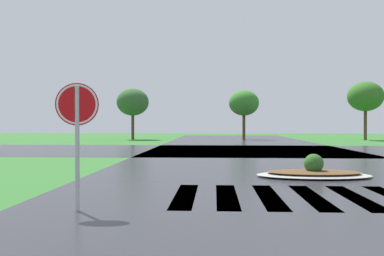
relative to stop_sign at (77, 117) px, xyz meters
name	(u,v)px	position (x,y,z in m)	size (l,w,h in m)	color
asphalt_roadway	(281,173)	(4.51, 5.73, -1.69)	(11.77, 80.00, 0.01)	#2B2B30
asphalt_cross_road	(250,150)	(4.51, 16.60, -1.69)	(90.00, 10.59, 0.01)	#2B2B30
crosswalk_stripes	(311,197)	(4.51, 1.65, -1.69)	(5.85, 3.11, 0.01)	white
stop_sign	(77,117)	(0.00, 0.00, 0.00)	(0.75, 0.20, 2.29)	#B2B5BA
median_island	(314,173)	(5.33, 4.89, -1.56)	(3.30, 1.70, 0.68)	#9E9B93
background_treeline	(314,101)	(11.64, 31.54, 1.95)	(34.48, 4.51, 5.40)	#4C3823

